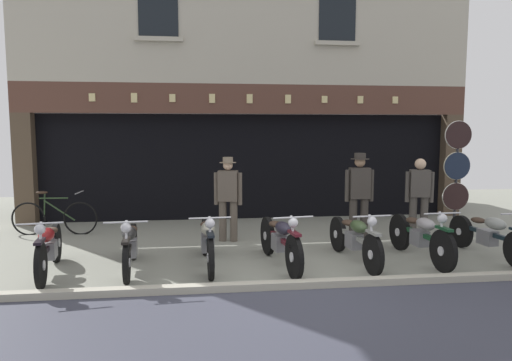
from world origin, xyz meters
The scene contains 16 objects.
ground centered at (0.00, -0.98, -0.04)m, with size 22.92×22.00×0.18m.
shop_facade centered at (0.00, 6.98, 1.80)m, with size 11.22×4.42×6.84m.
motorcycle_far_left centered at (-3.51, 1.15, 0.42)m, with size 0.62×1.98×0.91m.
motorcycle_left centered at (-2.31, 1.20, 0.41)m, with size 0.62×1.92×0.90m.
motorcycle_center_left centered at (-1.10, 1.28, 0.43)m, with size 0.62×2.07×0.92m.
motorcycle_center centered at (0.06, 1.15, 0.43)m, with size 0.62×2.09×0.93m.
motorcycle_center_right centered at (1.32, 1.20, 0.42)m, with size 0.62×2.06×0.91m.
motorcycle_right centered at (2.47, 1.19, 0.43)m, with size 0.62×2.04×0.93m.
motorcycle_far_right centered at (3.72, 1.20, 0.41)m, with size 0.62×2.00×0.89m.
salesman_left centered at (-0.67, 2.95, 0.92)m, with size 0.55×0.33×1.67m.
shopkeeper_center centered at (1.83, 2.43, 0.98)m, with size 0.56×0.35×1.76m.
salesman_right centered at (3.18, 2.68, 0.91)m, with size 0.55×0.30×1.63m.
tyre_sign_pole centered at (4.37, 3.39, 1.40)m, with size 0.62×0.06×2.41m.
advert_board_near centered at (-2.87, 5.40, 1.81)m, with size 0.79×0.03×1.12m.
advert_board_far centered at (-3.96, 5.40, 1.75)m, with size 0.65×0.03×1.00m.
leaning_bicycle centered at (-4.28, 3.98, 0.38)m, with size 1.79×0.50×0.95m.
Camera 1 is at (-1.20, -5.99, 2.17)m, focal length 32.12 mm.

